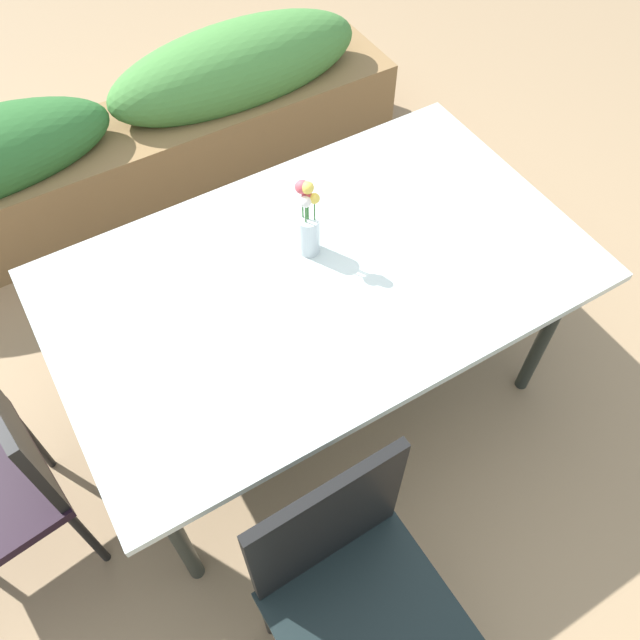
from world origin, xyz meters
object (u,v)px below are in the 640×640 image
flower_vase (308,224)px  planter_box (121,143)px  chair_near_left (353,588)px  dining_table (320,283)px

flower_vase → planter_box: flower_vase is taller
chair_near_left → dining_table: bearing=-116.5°
dining_table → planter_box: 1.52m
flower_vase → planter_box: (-0.24, 1.36, -0.54)m
planter_box → flower_vase: bearing=-80.0°
chair_near_left → planter_box: (0.16, 2.28, -0.18)m
chair_near_left → flower_vase: flower_vase is taller
dining_table → planter_box: size_ratio=0.60×
flower_vase → planter_box: bearing=100.0°
chair_near_left → flower_vase: 1.06m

